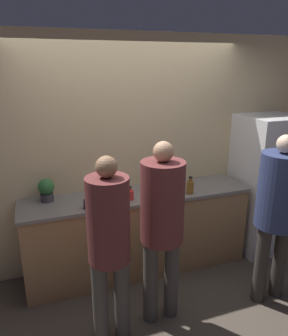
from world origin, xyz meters
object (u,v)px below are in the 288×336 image
(cup_black, at_px, (88,204))
(potted_plant, at_px, (46,189))
(person_right, at_px, (278,203))
(person_center, at_px, (162,218))
(fruit_bowl, at_px, (107,192))
(bottle_amber, at_px, (190,187))
(refrigerator, at_px, (265,184))
(person_left, at_px, (109,239))
(utensil_crock, at_px, (168,179))
(bottle_red, at_px, (130,194))

(cup_black, xyz_separation_m, potted_plant, (-0.37, 0.32, 0.08))
(person_right, bearing_deg, person_center, 174.08)
(fruit_bowl, relative_size, bottle_amber, 1.54)
(potted_plant, bearing_deg, bottle_amber, -11.67)
(refrigerator, distance_m, person_left, 2.36)
(person_left, xyz_separation_m, fruit_bowl, (0.22, 0.95, 0.00))
(person_left, bearing_deg, person_right, -0.34)
(fruit_bowl, distance_m, bottle_amber, 0.89)
(utensil_crock, bearing_deg, bottle_amber, -70.10)
(cup_black, bearing_deg, utensil_crock, 19.19)
(utensil_crock, distance_m, potted_plant, 1.36)
(fruit_bowl, height_order, potted_plant, potted_plant)
(bottle_red, bearing_deg, person_left, -118.02)
(fruit_bowl, bearing_deg, refrigerator, -2.76)
(refrigerator, relative_size, utensil_crock, 6.70)
(fruit_bowl, bearing_deg, bottle_red, -40.80)
(fruit_bowl, bearing_deg, utensil_crock, 7.86)
(refrigerator, bearing_deg, person_left, -158.60)
(utensil_crock, relative_size, bottle_red, 1.80)
(potted_plant, bearing_deg, person_left, -68.95)
(person_center, relative_size, bottle_amber, 8.74)
(person_left, height_order, utensil_crock, person_left)
(fruit_bowl, height_order, bottle_red, bottle_red)
(bottle_red, bearing_deg, potted_plant, 163.00)
(utensil_crock, bearing_deg, bottle_red, -153.21)
(person_center, height_order, bottle_amber, person_center)
(person_left, relative_size, person_center, 0.97)
(person_right, relative_size, bottle_amber, 8.72)
(utensil_crock, bearing_deg, refrigerator, -9.10)
(refrigerator, distance_m, bottle_red, 1.78)
(person_right, distance_m, potted_plant, 2.27)
(refrigerator, height_order, bottle_amber, refrigerator)
(bottle_amber, distance_m, potted_plant, 1.51)
(person_left, height_order, person_right, person_right)
(potted_plant, bearing_deg, refrigerator, -3.80)
(fruit_bowl, xyz_separation_m, potted_plant, (-0.61, 0.08, 0.09))
(person_left, height_order, bottle_red, person_left)
(person_left, distance_m, person_center, 0.51)
(cup_black, bearing_deg, potted_plant, 138.85)
(person_right, bearing_deg, refrigerator, 56.33)
(bottle_amber, height_order, potted_plant, potted_plant)
(person_center, bearing_deg, refrigerator, 23.88)
(person_center, bearing_deg, bottle_red, 96.44)
(person_right, bearing_deg, utensil_crock, 121.52)
(person_left, bearing_deg, bottle_amber, 33.94)
(bottle_amber, distance_m, cup_black, 1.11)
(person_left, height_order, cup_black, person_left)
(refrigerator, bearing_deg, utensil_crock, 170.90)
(bottle_red, relative_size, potted_plant, 0.60)
(refrigerator, height_order, potted_plant, refrigerator)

